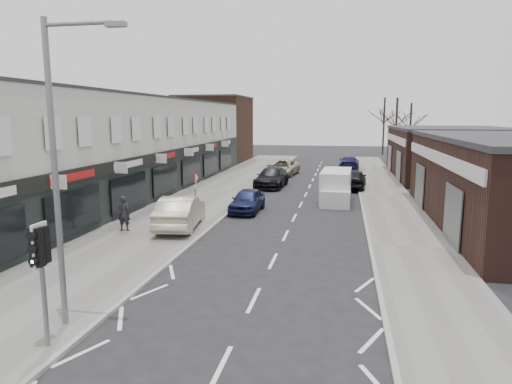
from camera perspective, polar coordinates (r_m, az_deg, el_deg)
The scene contains 21 objects.
ground at distance 12.95m, azimuth -2.05°, elevation -16.71°, with size 160.00×160.00×0.00m, color black.
pavement_left at distance 35.08m, azimuth -4.82°, elevation 0.14°, with size 5.50×64.00×0.12m, color slate.
pavement_right at distance 33.95m, azimuth 15.95°, elevation -0.51°, with size 3.50×64.00×0.12m, color slate.
shop_terrace_left at distance 34.85m, azimuth -16.83°, elevation 5.48°, with size 8.00×41.00×7.10m, color silver.
brick_block_far at distance 58.61m, azimuth -5.20°, elevation 7.72°, with size 8.00×10.00×8.00m, color #44281D.
right_unit_far at distance 46.52m, azimuth 23.12°, elevation 4.42°, with size 10.00×16.00×4.50m, color #3A201A.
tree_far_a at distance 59.94m, azimuth 16.91°, elevation 3.56°, with size 3.60×3.60×8.00m, color #382D26, non-canonical shape.
tree_far_b at distance 66.18m, azimuth 18.53°, elevation 4.00°, with size 3.60×3.60×7.50m, color #382D26, non-canonical shape.
tree_far_c at distance 71.80m, azimuth 15.53°, elevation 4.53°, with size 3.60×3.60×8.50m, color #382D26, non-canonical shape.
traffic_light at distance 12.12m, azimuth -25.34°, elevation -7.26°, with size 0.28×0.60×3.10m.
street_lamp at distance 12.77m, azimuth -23.30°, elevation 3.79°, with size 2.23×0.22×8.00m.
warning_sign at distance 24.84m, azimuth -7.54°, elevation 1.24°, with size 0.12×0.80×2.70m.
white_van at distance 31.32m, azimuth 9.95°, elevation 0.64°, with size 2.08×5.47×2.10m.
sedan_on_pavement at distance 23.41m, azimuth -9.42°, elevation -2.44°, with size 1.73×4.97×1.64m, color #B4A990.
pedestrian at distance 23.41m, azimuth -16.18°, elevation -2.56°, with size 0.64×0.42×1.75m, color black.
parked_car_left_a at distance 27.52m, azimuth -1.09°, elevation -1.06°, with size 1.64×4.08×1.39m, color #13173B.
parked_car_left_b at distance 37.21m, azimuth 1.97°, elevation 1.83°, with size 2.20×5.41×1.57m, color black.
parked_car_left_c at distance 44.95m, azimuth 3.42°, elevation 3.08°, with size 2.48×5.38×1.49m, color #ACA88A.
parked_car_right_a at distance 32.12m, azimuth 9.94°, elevation 0.51°, with size 1.70×4.86×1.60m, color silver.
parked_car_right_b at distance 37.06m, azimuth 12.09°, elevation 1.63°, with size 1.90×4.73×1.61m, color black.
parked_car_right_c at distance 50.28m, azimuth 11.57°, elevation 3.58°, with size 2.08×5.12×1.49m, color #161441.
Camera 1 is at (2.62, -11.33, 5.70)m, focal length 32.00 mm.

